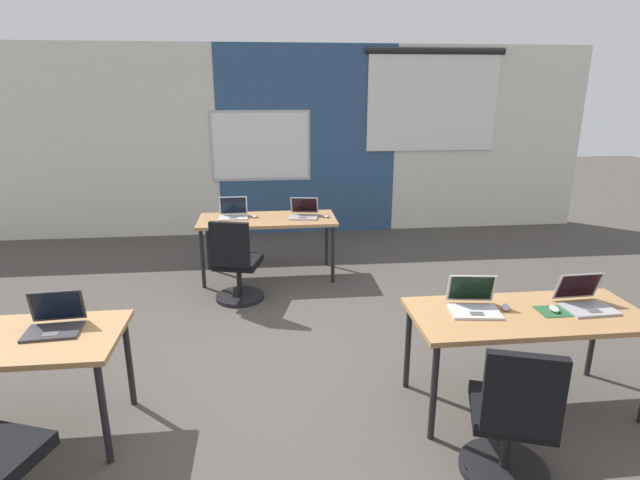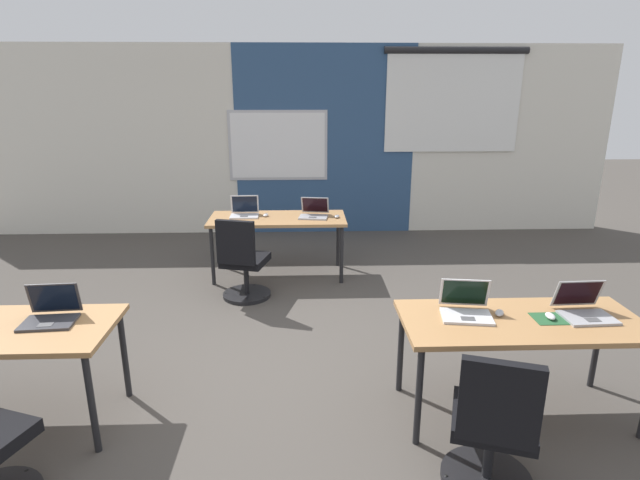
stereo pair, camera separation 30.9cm
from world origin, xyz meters
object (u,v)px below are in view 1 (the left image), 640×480
desk_far_center (267,223)px  laptop_far_left (233,213)px  laptop_near_left_inner (54,322)px  mouse_far_left (255,216)px  chair_near_right_inner (512,425)px  mouse_near_right_end (554,309)px  mouse_far_right (327,216)px  laptop_near_right_end (585,301)px  laptop_far_right (304,213)px  laptop_near_right_inner (474,303)px  mouse_near_right_inner (506,307)px  chair_far_left (237,268)px  desk_near_right (527,320)px

desk_far_center → laptop_far_left: size_ratio=4.75×
laptop_near_left_inner → mouse_far_left: (1.23, 2.76, -0.03)m
chair_near_right_inner → mouse_far_left: (-1.47, 3.56, 0.36)m
chair_near_right_inner → mouse_far_left: 3.86m
mouse_far_left → desk_far_center: bearing=-18.5°
mouse_near_right_end → mouse_far_right: 3.02m
laptop_near_left_inner → laptop_far_left: laptop_far_left is taller
laptop_near_right_end → chair_near_right_inner: laptop_near_right_end is taller
desk_far_center → laptop_far_right: laptop_far_right is taller
laptop_near_right_end → laptop_far_left: (-2.58, 2.84, 0.00)m
laptop_near_right_inner → mouse_near_right_inner: 0.23m
mouse_near_right_end → laptop_far_right: size_ratio=0.28×
mouse_near_right_inner → chair_far_left: 2.83m
desk_far_center → mouse_far_left: mouse_far_left is taller
mouse_near_right_inner → laptop_far_right: 3.00m
chair_near_right_inner → mouse_far_left: chair_near_right_inner is taller
mouse_far_right → laptop_far_left: (-1.10, 0.13, 0.03)m
laptop_near_right_inner → desk_near_right: bearing=-4.8°
mouse_near_right_inner → chair_near_right_inner: (-0.30, -0.77, -0.36)m
laptop_far_right → laptop_far_left: 0.83m
laptop_near_right_end → mouse_near_right_end: size_ratio=3.28×
laptop_far_left → mouse_near_right_end: bearing=-52.5°
desk_far_center → mouse_near_right_inner: size_ratio=14.00×
laptop_far_left → chair_far_left: bearing=-87.5°
laptop_near_right_end → chair_near_right_inner: 1.21m
laptop_near_left_inner → chair_near_right_inner: laptop_near_left_inner is taller
mouse_near_right_end → chair_far_left: chair_far_left is taller
laptop_far_left → chair_far_left: size_ratio=0.37×
chair_near_right_inner → mouse_near_right_inner: bearing=-92.4°
desk_far_center → chair_near_right_inner: size_ratio=1.74×
laptop_near_left_inner → laptop_far_right: (1.80, 2.73, -0.00)m
chair_near_right_inner → chair_far_left: size_ratio=1.00×
laptop_near_left_inner → mouse_near_right_end: 3.31m
laptop_near_right_inner → laptop_far_right: size_ratio=0.98×
mouse_near_right_end → chair_far_left: 3.10m
desk_near_right → chair_near_right_inner: size_ratio=1.74×
mouse_far_left → laptop_far_right: bearing=-3.3°
desk_far_center → chair_far_left: bearing=-115.0°
desk_far_center → laptop_far_left: laptop_far_left is taller
mouse_near_right_end → desk_near_right: bearing=178.4°
mouse_far_right → chair_far_left: (-1.04, -0.68, -0.36)m
laptop_near_right_inner → mouse_far_left: size_ratio=3.31×
mouse_far_right → mouse_far_left: 0.85m
desk_near_right → desk_far_center: bearing=122.0°
desk_near_right → chair_far_left: chair_far_left is taller
laptop_near_left_inner → chair_far_left: size_ratio=0.38×
mouse_near_right_end → chair_far_left: bearing=137.6°
desk_far_center → laptop_near_right_inner: laptop_near_right_inner is taller
laptop_near_left_inner → laptop_near_right_end: 3.56m
laptop_near_right_end → mouse_far_left: 3.65m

